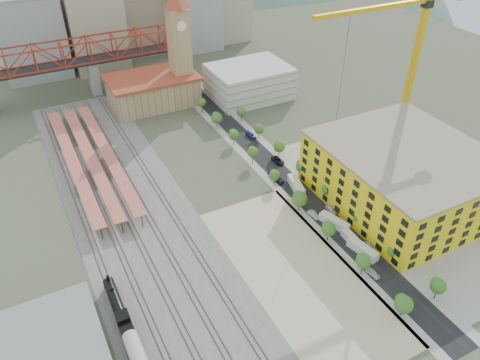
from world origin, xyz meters
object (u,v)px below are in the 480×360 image
clock_tower (179,36)px  locomotive (119,311)px  site_trailer_b (353,240)px  construction_building (404,176)px  tower_crane (409,48)px  car_0 (373,273)px  site_trailer_d (296,185)px  site_trailer_a (363,250)px  site_trailer_c (334,222)px

clock_tower → locomotive: 122.14m
clock_tower → site_trailer_b: 113.09m
construction_building → tower_crane: 43.47m
construction_building → locomotive: 92.38m
construction_building → car_0: (-29.00, -21.71, -8.67)m
construction_building → tower_crane: (18.97, 26.09, 29.14)m
site_trailer_b → site_trailer_d: (0.00, 29.44, 0.23)m
site_trailer_a → site_trailer_b: bearing=79.0°
site_trailer_b → site_trailer_c: bearing=92.6°
locomotive → site_trailer_b: locomotive is taller
clock_tower → site_trailer_a: clock_tower is taller
site_trailer_a → tower_crane: bearing=30.6°
site_trailer_d → car_0: (-3.00, -41.74, -0.67)m
locomotive → site_trailer_d: size_ratio=2.29×
site_trailer_b → car_0: (-3.00, -12.30, -0.44)m
locomotive → clock_tower: bearing=60.9°
site_trailer_c → site_trailer_d: (0.00, 20.78, 0.08)m
site_trailer_c → car_0: 21.19m
locomotive → site_trailer_d: (66.00, 24.21, -0.79)m
construction_building → site_trailer_a: (-26.00, -13.89, -8.10)m
clock_tower → car_0: size_ratio=11.97×
locomotive → car_0: locomotive is taller
clock_tower → site_trailer_d: clock_tower is taller
site_trailer_c → site_trailer_d: size_ratio=0.94×
site_trailer_a → construction_building: bearing=17.1°
construction_building → tower_crane: bearing=54.0°
tower_crane → clock_tower: bearing=125.6°
car_0 → site_trailer_b: bearing=69.3°
car_0 → site_trailer_d: bearing=78.9°
car_0 → site_trailer_a: bearing=62.0°
site_trailer_d → car_0: size_ratio=2.37×
construction_building → car_0: 37.25m
clock_tower → car_0: (5.00, -121.70, -27.96)m
site_trailer_d → site_trailer_c: bearing=-76.7°
site_trailer_d → tower_crane: bearing=21.0°
site_trailer_a → car_0: size_ratio=2.20×
clock_tower → locomotive: size_ratio=2.20×
locomotive → site_trailer_b: size_ratio=2.74×
clock_tower → site_trailer_a: (8.00, -113.89, -27.39)m
clock_tower → construction_building: bearing=-71.2°
construction_building → site_trailer_d: construction_building is taller
tower_crane → site_trailer_a: size_ratio=6.52×
construction_building → tower_crane: tower_crane is taller
locomotive → site_trailer_b: 66.21m
site_trailer_b → site_trailer_c: size_ratio=0.89×
locomotive → site_trailer_a: size_ratio=2.47×
tower_crane → site_trailer_d: 58.64m
site_trailer_b → site_trailer_c: (0.00, 8.66, 0.15)m
clock_tower → tower_crane: (52.97, -73.91, 9.85)m
site_trailer_a → car_0: (-3.00, -7.81, -0.57)m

